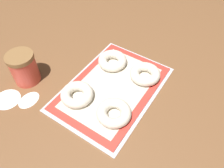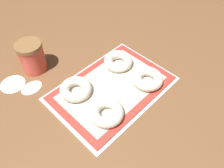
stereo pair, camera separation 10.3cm
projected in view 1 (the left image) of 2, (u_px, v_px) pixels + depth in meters
The scene contains 10 objects.
ground_plane at pixel (112, 89), 0.84m from camera, with size 2.80×2.80×0.00m, color brown.
baking_tray at pixel (112, 88), 0.83m from camera, with size 0.45×0.31×0.01m.
baking_mat at pixel (112, 87), 0.83m from camera, with size 0.43×0.29×0.00m.
bagel_front_left at pixel (114, 113), 0.73m from camera, with size 0.12×0.12×0.04m.
bagel_front_right at pixel (145, 74), 0.85m from camera, with size 0.12×0.12×0.04m.
bagel_back_left at pixel (77, 95), 0.78m from camera, with size 0.12×0.12×0.04m.
bagel_back_right at pixel (112, 61), 0.90m from camera, with size 0.12×0.12×0.04m.
flour_canister at pixel (24, 68), 0.82m from camera, with size 0.10×0.10×0.13m.
flour_patch_near at pixel (7, 99), 0.80m from camera, with size 0.10×0.10×0.00m.
flour_patch_far at pixel (29, 100), 0.80m from camera, with size 0.08×0.06×0.00m.
Camera 1 is at (-0.45, -0.29, 0.64)m, focal length 35.00 mm.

